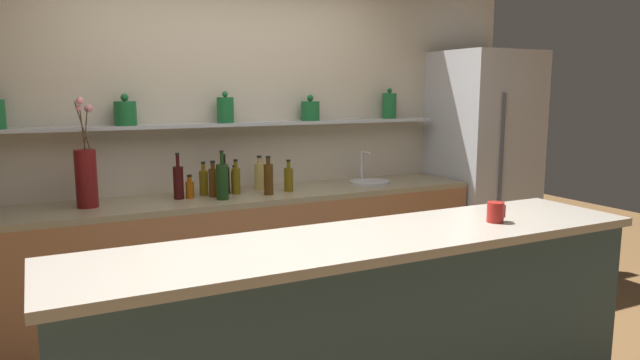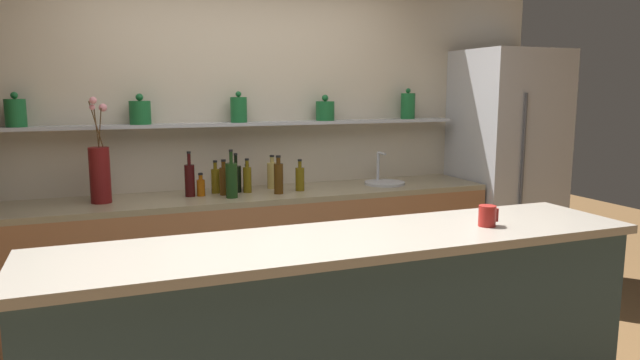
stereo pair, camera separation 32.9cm
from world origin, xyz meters
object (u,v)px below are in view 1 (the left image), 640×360
(bottle_oil_1, at_px, (204,182))
(bottle_wine_2, at_px, (178,182))
(bottle_oil_8, at_px, (236,180))
(bottle_wine_7, at_px, (224,180))
(bottle_spirit_4, at_px, (259,176))
(bottle_sauce_6, at_px, (190,189))
(sink_fixture, at_px, (369,181))
(flower_vase, at_px, (86,175))
(bottle_wine_3, at_px, (222,181))
(coffee_mug, at_px, (496,212))
(bottle_oil_9, at_px, (289,179))
(bottle_sauce_0, at_px, (235,180))
(bottle_spirit_10, at_px, (213,182))
(refrigerator, at_px, (482,166))
(bottle_spirit_5, at_px, (268,178))

(bottle_oil_1, distance_m, bottle_wine_2, 0.20)
(bottle_oil_8, bearing_deg, bottle_wine_7, 146.89)
(bottle_spirit_4, bearing_deg, bottle_sauce_6, -167.58)
(sink_fixture, bearing_deg, bottle_wine_2, 179.06)
(bottle_oil_8, bearing_deg, flower_vase, -178.89)
(sink_fixture, relative_size, bottle_oil_1, 1.34)
(sink_fixture, distance_m, bottle_wine_3, 1.26)
(bottle_sauce_6, distance_m, bottle_oil_8, 0.34)
(bottle_wine_2, bearing_deg, sink_fixture, -0.94)
(bottle_wine_7, height_order, bottle_oil_8, bottle_wine_7)
(bottle_sauce_6, bearing_deg, coffee_mug, -60.08)
(bottle_oil_1, xyz_separation_m, bottle_sauce_6, (-0.12, -0.07, -0.03))
(bottle_oil_9, bearing_deg, coffee_mug, -79.55)
(bottle_oil_9, bearing_deg, bottle_wine_2, 175.52)
(coffee_mug, bearing_deg, sink_fixture, 77.58)
(bottle_oil_1, bearing_deg, bottle_spirit_4, 6.69)
(bottle_sauce_0, bearing_deg, sink_fixture, -6.70)
(bottle_wine_2, distance_m, bottle_spirit_10, 0.24)
(sink_fixture, distance_m, bottle_oil_8, 1.10)
(refrigerator, xyz_separation_m, bottle_spirit_4, (-2.02, 0.19, 0.03))
(flower_vase, xyz_separation_m, bottle_wine_3, (0.84, -0.14, -0.08))
(bottle_oil_9, bearing_deg, bottle_spirit_5, -160.86)
(bottle_wine_2, distance_m, bottle_wine_7, 0.35)
(bottle_sauce_0, distance_m, bottle_wine_3, 0.31)
(sink_fixture, height_order, bottle_wine_3, bottle_wine_3)
(bottle_spirit_5, distance_m, bottle_oil_9, 0.20)
(bottle_oil_8, relative_size, coffee_mug, 2.45)
(refrigerator, bearing_deg, bottle_oil_9, 179.66)
(refrigerator, relative_size, sink_fixture, 6.22)
(bottle_sauce_0, height_order, bottle_wine_7, bottle_wine_7)
(bottle_wine_3, distance_m, bottle_oil_8, 0.22)
(sink_fixture, height_order, coffee_mug, sink_fixture)
(sink_fixture, height_order, bottle_spirit_10, bottle_spirit_10)
(bottle_oil_9, bearing_deg, bottle_oil_1, 168.27)
(bottle_oil_1, distance_m, bottle_oil_9, 0.61)
(flower_vase, bearing_deg, bottle_sauce_0, 6.39)
(refrigerator, height_order, bottle_oil_1, refrigerator)
(bottle_spirit_5, bearing_deg, bottle_wine_2, 168.30)
(bottle_spirit_4, distance_m, bottle_wine_7, 0.30)
(sink_fixture, distance_m, bottle_spirit_4, 0.89)
(bottle_wine_2, height_order, bottle_wine_3, bottle_wine_3)
(bottle_wine_2, xyz_separation_m, bottle_spirit_5, (0.61, -0.13, -0.00))
(bottle_wine_7, xyz_separation_m, bottle_spirit_10, (-0.11, -0.08, 0.00))
(refrigerator, distance_m, bottle_sauce_0, 2.22)
(bottle_spirit_4, relative_size, bottle_spirit_5, 0.91)
(bottle_oil_8, distance_m, coffee_mug, 1.96)
(bottle_sauce_0, relative_size, coffee_mug, 1.92)
(bottle_spirit_4, bearing_deg, bottle_sauce_0, -176.25)
(sink_fixture, xyz_separation_m, coffee_mug, (-0.40, -1.80, 0.13))
(sink_fixture, xyz_separation_m, bottle_spirit_4, (-0.88, 0.14, 0.08))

